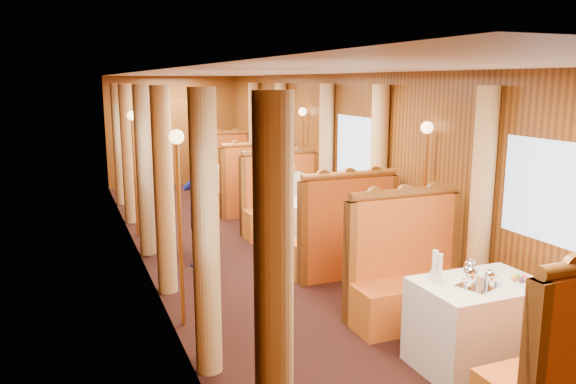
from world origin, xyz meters
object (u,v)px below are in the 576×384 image
teapot_left (470,280)px  table_near (478,325)px  banquette_mid_fwd (342,242)px  tea_tray (479,286)px  teapot_right (489,281)px  rose_vase_mid (311,188)px  fruit_plate (520,280)px  banquette_far_fwd (253,191)px  banquette_mid_aft (283,208)px  teapot_back (469,273)px  banquette_near_aft (410,280)px  table_far (237,185)px  table_mid (309,226)px  passenger (289,192)px  banquette_far_aft (223,174)px  rose_vase_far (235,157)px  steward (200,196)px

teapot_left → table_near: bearing=2.6°
banquette_mid_fwd → tea_tray: 2.58m
teapot_right → rose_vase_mid: size_ratio=0.40×
tea_tray → fruit_plate: bearing=-7.0°
table_near → banquette_far_fwd: size_ratio=0.78×
banquette_mid_aft → teapot_back: bearing=-90.8°
banquette_near_aft → table_far: 5.99m
table_near → banquette_near_aft: bearing=90.0°
fruit_plate → table_mid: bearing=94.7°
table_far → fruit_plate: bearing=-87.6°
banquette_mid_fwd → passenger: (-0.00, 1.75, 0.32)m
banquette_far_aft → teapot_right: (-0.03, -8.13, 0.38)m
banquette_mid_fwd → rose_vase_mid: size_ratio=3.72×
teapot_left → rose_vase_far: rose_vase_far is taller
passenger → banquette_mid_fwd: bearing=-90.0°
teapot_back → rose_vase_mid: rose_vase_mid is taller
banquette_far_fwd → passenger: bearing=-90.0°
rose_vase_mid → rose_vase_far: same height
banquette_far_aft → teapot_left: 8.09m
banquette_mid_fwd → teapot_left: bearing=-93.9°
rose_vase_mid → steward: size_ratio=0.20×
banquette_mid_fwd → teapot_back: bearing=-91.5°
table_far → banquette_far_fwd: size_ratio=0.78×
rose_vase_far → banquette_far_aft: bearing=88.4°
banquette_mid_fwd → banquette_near_aft: bearing=-90.0°
banquette_mid_fwd → table_far: bearing=90.0°
table_near → banquette_far_aft: bearing=90.0°
table_far → teapot_back: teapot_back is taller
banquette_near_aft → steward: 3.04m
table_mid → tea_tray: bearing=-91.3°
table_mid → banquette_far_aft: (0.00, 4.51, 0.05)m
banquette_far_aft → fruit_plate: bearing=-87.9°
banquette_mid_fwd → banquette_far_fwd: same height
banquette_near_aft → rose_vase_far: 5.99m
fruit_plate → banquette_mid_aft: bearing=93.7°
table_near → passenger: (-0.00, 4.24, 0.37)m
table_mid → banquette_mid_aft: 1.02m
table_near → teapot_back: teapot_back is taller
table_near → teapot_back: (-0.06, 0.08, 0.44)m
banquette_mid_aft → steward: bearing=-148.9°
banquette_mid_aft → fruit_plate: banquette_mid_aft is taller
table_far → fruit_plate: 7.13m
table_near → passenger: bearing=90.0°
banquette_far_aft → teapot_left: bearing=-91.2°
rose_vase_far → rose_vase_mid: bearing=-89.1°
table_mid → fruit_plate: 3.65m
banquette_near_aft → rose_vase_mid: bearing=89.4°
banquette_near_aft → tea_tray: size_ratio=3.94×
table_far → banquette_far_aft: banquette_far_aft is taller
teapot_right → banquette_near_aft: bearing=88.4°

